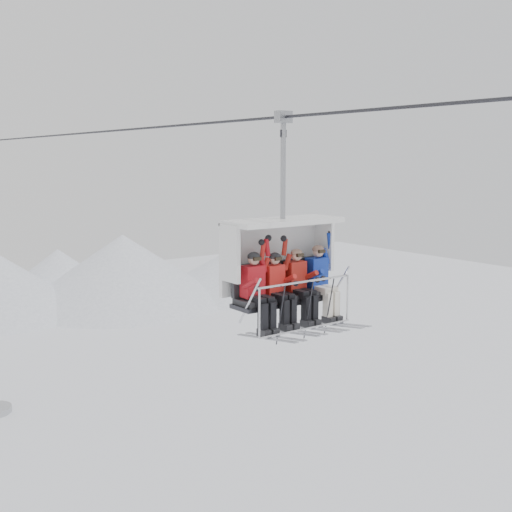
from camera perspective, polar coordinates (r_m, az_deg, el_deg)
haul_cable at (r=12.71m, az=-0.00°, el=12.07°), size 0.06×50.00×0.06m
chairlift_carrier at (r=12.26m, az=2.02°, el=-0.17°), size 2.32×1.17×3.98m
skier_far_left at (r=11.66m, az=0.05°, el=-2.95°), size 0.40×1.69×1.59m
skier_center_left at (r=11.95m, az=1.95°, el=-2.78°), size 0.37×1.69×1.51m
skier_center_right at (r=12.28m, az=3.86°, el=-2.43°), size 0.39×1.69×1.55m
skier_far_right at (r=12.64m, az=5.77°, el=-2.08°), size 0.40×1.69×1.59m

